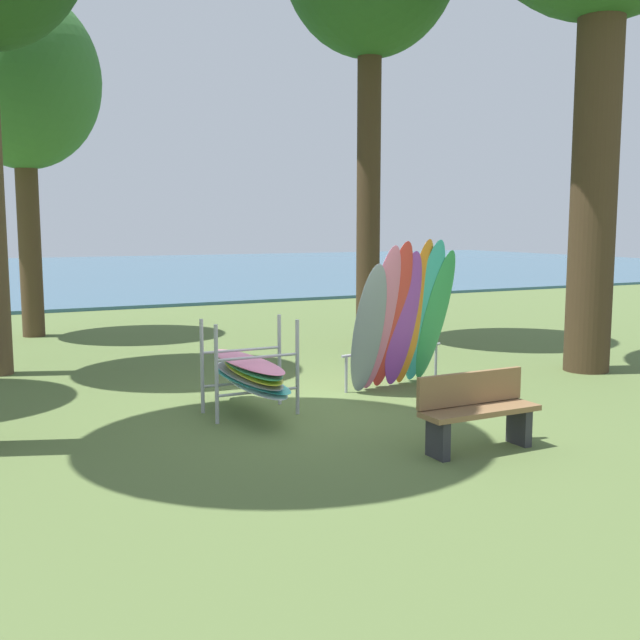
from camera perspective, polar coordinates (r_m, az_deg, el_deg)
ground_plane at (r=10.12m, az=0.25°, el=-6.83°), size 80.00×80.00×0.00m
lake_water at (r=40.43m, az=-19.83°, el=3.41°), size 80.00×36.00×0.10m
tree_mid_behind at (r=17.93m, az=-21.80°, el=16.46°), size 3.32×3.32×7.47m
leaning_board_pile at (r=11.30m, az=6.40°, el=0.14°), size 2.03×1.06×2.27m
board_storage_rack at (r=9.83m, az=-5.36°, el=-3.99°), size 1.15×2.13×1.25m
park_bench at (r=8.43m, az=11.88°, el=-6.70°), size 1.41×0.44×0.85m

